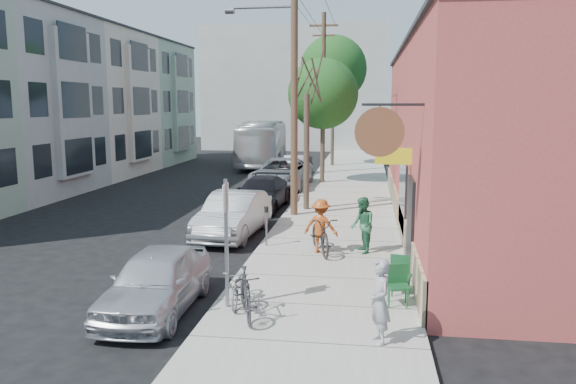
# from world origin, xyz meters

# --- Properties ---
(ground) EXTENTS (120.00, 120.00, 0.00)m
(ground) POSITION_xyz_m (0.00, 0.00, 0.00)
(ground) COLOR black
(sidewalk) EXTENTS (4.50, 58.00, 0.15)m
(sidewalk) POSITION_xyz_m (4.25, 11.00, 0.07)
(sidewalk) COLOR #A5A399
(sidewalk) RESTS_ON ground
(cafe_building) EXTENTS (6.60, 20.20, 6.61)m
(cafe_building) POSITION_xyz_m (8.99, 4.99, 3.30)
(cafe_building) COLOR #A13F3C
(cafe_building) RESTS_ON ground
(apartment_row) EXTENTS (6.30, 32.00, 9.00)m
(apartment_row) POSITION_xyz_m (-11.85, 14.00, 4.50)
(apartment_row) COLOR #93A78D
(apartment_row) RESTS_ON ground
(end_cap_building) EXTENTS (18.00, 8.00, 12.00)m
(end_cap_building) POSITION_xyz_m (-2.00, 42.00, 6.00)
(end_cap_building) COLOR #A4A39E
(end_cap_building) RESTS_ON ground
(sign_post) EXTENTS (0.07, 0.45, 2.80)m
(sign_post) POSITION_xyz_m (2.35, -4.38, 1.83)
(sign_post) COLOR slate
(sign_post) RESTS_ON sidewalk
(parking_meter_near) EXTENTS (0.14, 0.14, 1.24)m
(parking_meter_near) POSITION_xyz_m (2.25, 0.95, 0.98)
(parking_meter_near) COLOR slate
(parking_meter_near) RESTS_ON sidewalk
(parking_meter_far) EXTENTS (0.14, 0.14, 1.24)m
(parking_meter_far) POSITION_xyz_m (2.25, 8.10, 0.98)
(parking_meter_far) COLOR slate
(parking_meter_far) RESTS_ON sidewalk
(utility_pole_near) EXTENTS (3.57, 0.28, 10.00)m
(utility_pole_near) POSITION_xyz_m (2.39, 6.04, 5.41)
(utility_pole_near) COLOR #503A28
(utility_pole_near) RESTS_ON sidewalk
(utility_pole_far) EXTENTS (1.80, 0.28, 10.00)m
(utility_pole_far) POSITION_xyz_m (2.45, 20.28, 5.34)
(utility_pole_far) COLOR #503A28
(utility_pole_far) RESTS_ON sidewalk
(tree_bare) EXTENTS (0.24, 0.24, 4.76)m
(tree_bare) POSITION_xyz_m (2.80, 7.31, 2.53)
(tree_bare) COLOR #44392C
(tree_bare) RESTS_ON sidewalk
(tree_leafy_mid) EXTENTS (3.90, 3.90, 6.88)m
(tree_leafy_mid) POSITION_xyz_m (2.80, 15.60, 5.06)
(tree_leafy_mid) COLOR #44392C
(tree_leafy_mid) RESTS_ON sidewalk
(tree_leafy_far) EXTENTS (4.70, 4.70, 9.16)m
(tree_leafy_far) POSITION_xyz_m (2.80, 24.57, 6.95)
(tree_leafy_far) COLOR #44392C
(tree_leafy_far) RESTS_ON sidewalk
(patio_chair_a) EXTENTS (0.60, 0.60, 0.88)m
(patio_chair_a) POSITION_xyz_m (6.11, -3.05, 0.59)
(patio_chair_a) COLOR #144924
(patio_chair_a) RESTS_ON sidewalk
(patio_chair_b) EXTENTS (0.63, 0.63, 0.88)m
(patio_chair_b) POSITION_xyz_m (6.02, -3.81, 0.59)
(patio_chair_b) COLOR #144924
(patio_chair_b) RESTS_ON sidewalk
(patron_grey) EXTENTS (0.54, 0.67, 1.58)m
(patron_grey) POSITION_xyz_m (5.58, -5.81, 0.94)
(patron_grey) COLOR #939298
(patron_grey) RESTS_ON sidewalk
(patron_green) EXTENTS (0.82, 0.95, 1.67)m
(patron_green) POSITION_xyz_m (5.20, 0.54, 0.98)
(patron_green) COLOR #2A6943
(patron_green) RESTS_ON sidewalk
(cyclist) EXTENTS (1.14, 0.82, 1.60)m
(cyclist) POSITION_xyz_m (3.98, 0.40, 0.95)
(cyclist) COLOR #A04517
(cyclist) RESTS_ON sidewalk
(cyclist_bike) EXTENTS (1.32, 2.23, 1.11)m
(cyclist_bike) POSITION_xyz_m (3.98, 0.40, 0.70)
(cyclist_bike) COLOR black
(cyclist_bike) RESTS_ON sidewalk
(parked_bike_a) EXTENTS (0.97, 1.73, 1.00)m
(parked_bike_a) POSITION_xyz_m (2.88, -4.94, 0.65)
(parked_bike_a) COLOR black
(parked_bike_a) RESTS_ON sidewalk
(parked_bike_b) EXTENTS (0.62, 1.59, 0.82)m
(parked_bike_b) POSITION_xyz_m (2.57, -4.15, 0.56)
(parked_bike_b) COLOR slate
(parked_bike_b) RESTS_ON sidewalk
(car_0) EXTENTS (1.73, 4.13, 1.40)m
(car_0) POSITION_xyz_m (0.80, -4.52, 0.70)
(car_0) COLOR #B9B9C1
(car_0) RESTS_ON ground
(car_1) EXTENTS (1.91, 4.71, 1.52)m
(car_1) POSITION_xyz_m (0.80, 2.64, 0.76)
(car_1) COLOR #9A9DA1
(car_1) RESTS_ON ground
(car_2) EXTENTS (2.15, 4.83, 1.38)m
(car_2) POSITION_xyz_m (0.80, 7.82, 0.69)
(car_2) COLOR black
(car_2) RESTS_ON ground
(car_3) EXTENTS (3.00, 6.03, 1.64)m
(car_3) POSITION_xyz_m (0.80, 13.64, 0.82)
(car_3) COLOR #9A9EA2
(car_3) RESTS_ON ground
(car_4) EXTENTS (1.68, 4.04, 1.30)m
(car_4) POSITION_xyz_m (0.80, 19.07, 0.65)
(car_4) COLOR #A2A2AA
(car_4) RESTS_ON ground
(bus) EXTENTS (3.72, 11.86, 3.25)m
(bus) POSITION_xyz_m (-2.41, 25.37, 1.62)
(bus) COLOR silver
(bus) RESTS_ON ground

